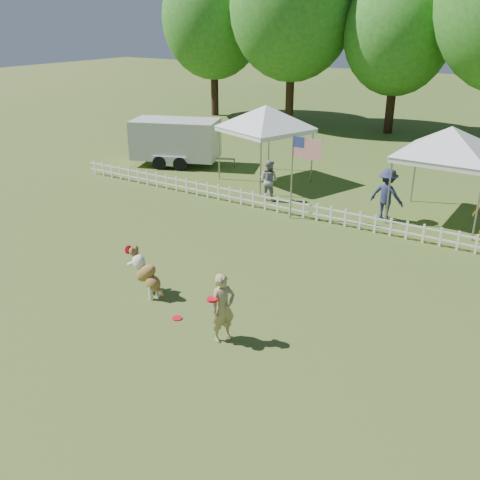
{
  "coord_description": "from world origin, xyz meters",
  "views": [
    {
      "loc": [
        6.66,
        -8.46,
        6.33
      ],
      "look_at": [
        -0.08,
        2.0,
        1.1
      ],
      "focal_mm": 40.0,
      "sensor_mm": 36.0,
      "label": 1
    }
  ],
  "objects_px": {
    "canopy_tent_left": "(265,145)",
    "cargo_trailer": "(176,142)",
    "handler": "(223,308)",
    "dog": "(147,273)",
    "spectator_b": "(387,195)",
    "frisbee_on_turf": "(177,318)",
    "spectator_a": "(269,180)",
    "flag_pole": "(292,177)",
    "canopy_tent_right": "(445,175)"
  },
  "relations": [
    {
      "from": "canopy_tent_left",
      "to": "spectator_b",
      "type": "xyz_separation_m",
      "value": [
        5.71,
        -1.8,
        -0.63
      ]
    },
    {
      "from": "canopy_tent_right",
      "to": "frisbee_on_turf",
      "type": "bearing_deg",
      "value": -107.95
    },
    {
      "from": "dog",
      "to": "cargo_trailer",
      "type": "height_order",
      "value": "cargo_trailer"
    },
    {
      "from": "canopy_tent_right",
      "to": "spectator_a",
      "type": "xyz_separation_m",
      "value": [
        -5.86,
        -1.32,
        -0.77
      ]
    },
    {
      "from": "dog",
      "to": "spectator_b",
      "type": "height_order",
      "value": "spectator_b"
    },
    {
      "from": "canopy_tent_left",
      "to": "spectator_a",
      "type": "xyz_separation_m",
      "value": [
        1.37,
        -2.05,
        -0.76
      ]
    },
    {
      "from": "dog",
      "to": "canopy_tent_right",
      "type": "height_order",
      "value": "canopy_tent_right"
    },
    {
      "from": "spectator_b",
      "to": "canopy_tent_left",
      "type": "bearing_deg",
      "value": -11.01
    },
    {
      "from": "handler",
      "to": "cargo_trailer",
      "type": "bearing_deg",
      "value": 66.4
    },
    {
      "from": "handler",
      "to": "canopy_tent_right",
      "type": "height_order",
      "value": "canopy_tent_right"
    },
    {
      "from": "canopy_tent_right",
      "to": "cargo_trailer",
      "type": "xyz_separation_m",
      "value": [
        -11.94,
        0.81,
        -0.48
      ]
    },
    {
      "from": "canopy_tent_left",
      "to": "cargo_trailer",
      "type": "distance_m",
      "value": 4.74
    },
    {
      "from": "spectator_a",
      "to": "canopy_tent_left",
      "type": "bearing_deg",
      "value": -55.31
    },
    {
      "from": "handler",
      "to": "canopy_tent_left",
      "type": "height_order",
      "value": "canopy_tent_left"
    },
    {
      "from": "flag_pole",
      "to": "spectator_b",
      "type": "distance_m",
      "value": 3.2
    },
    {
      "from": "spectator_a",
      "to": "spectator_b",
      "type": "distance_m",
      "value": 4.35
    },
    {
      "from": "canopy_tent_left",
      "to": "flag_pole",
      "type": "bearing_deg",
      "value": -28.83
    },
    {
      "from": "canopy_tent_right",
      "to": "flag_pole",
      "type": "distance_m",
      "value": 5.0
    },
    {
      "from": "canopy_tent_left",
      "to": "spectator_a",
      "type": "distance_m",
      "value": 2.58
    },
    {
      "from": "canopy_tent_right",
      "to": "flag_pole",
      "type": "xyz_separation_m",
      "value": [
        -4.25,
        -2.62,
        -0.1
      ]
    },
    {
      "from": "canopy_tent_right",
      "to": "spectator_b",
      "type": "height_order",
      "value": "canopy_tent_right"
    },
    {
      "from": "spectator_b",
      "to": "dog",
      "type": "bearing_deg",
      "value": 75.59
    },
    {
      "from": "handler",
      "to": "spectator_b",
      "type": "height_order",
      "value": "spectator_b"
    },
    {
      "from": "frisbee_on_turf",
      "to": "spectator_b",
      "type": "xyz_separation_m",
      "value": [
        1.84,
        8.74,
        0.87
      ]
    },
    {
      "from": "cargo_trailer",
      "to": "handler",
      "type": "bearing_deg",
      "value": -68.57
    },
    {
      "from": "frisbee_on_turf",
      "to": "cargo_trailer",
      "type": "height_order",
      "value": "cargo_trailer"
    },
    {
      "from": "handler",
      "to": "dog",
      "type": "bearing_deg",
      "value": 100.73
    },
    {
      "from": "dog",
      "to": "spectator_b",
      "type": "relative_size",
      "value": 0.67
    },
    {
      "from": "frisbee_on_turf",
      "to": "spectator_a",
      "type": "bearing_deg",
      "value": 106.46
    },
    {
      "from": "handler",
      "to": "dog",
      "type": "height_order",
      "value": "handler"
    },
    {
      "from": "handler",
      "to": "canopy_tent_left",
      "type": "xyz_separation_m",
      "value": [
        -5.22,
        10.65,
        0.75
      ]
    },
    {
      "from": "dog",
      "to": "spectator_a",
      "type": "relative_size",
      "value": 0.78
    },
    {
      "from": "dog",
      "to": "spectator_a",
      "type": "xyz_separation_m",
      "value": [
        -1.19,
        7.99,
        0.17
      ]
    },
    {
      "from": "canopy_tent_left",
      "to": "cargo_trailer",
      "type": "relative_size",
      "value": 0.63
    },
    {
      "from": "canopy_tent_left",
      "to": "canopy_tent_right",
      "type": "distance_m",
      "value": 7.26
    },
    {
      "from": "handler",
      "to": "flag_pole",
      "type": "relative_size",
      "value": 0.53
    },
    {
      "from": "flag_pole",
      "to": "handler",
      "type": "bearing_deg",
      "value": -71.65
    },
    {
      "from": "cargo_trailer",
      "to": "flag_pole",
      "type": "xyz_separation_m",
      "value": [
        7.69,
        -3.43,
        0.38
      ]
    },
    {
      "from": "canopy_tent_right",
      "to": "cargo_trailer",
      "type": "height_order",
      "value": "canopy_tent_right"
    },
    {
      "from": "frisbee_on_turf",
      "to": "handler",
      "type": "bearing_deg",
      "value": -4.66
    },
    {
      "from": "cargo_trailer",
      "to": "frisbee_on_turf",
      "type": "bearing_deg",
      "value": -72.42
    },
    {
      "from": "canopy_tent_left",
      "to": "flag_pole",
      "type": "xyz_separation_m",
      "value": [
        2.97,
        -3.36,
        -0.09
      ]
    },
    {
      "from": "frisbee_on_turf",
      "to": "spectator_a",
      "type": "xyz_separation_m",
      "value": [
        -2.51,
        8.48,
        0.74
      ]
    },
    {
      "from": "canopy_tent_right",
      "to": "spectator_a",
      "type": "height_order",
      "value": "canopy_tent_right"
    },
    {
      "from": "canopy_tent_left",
      "to": "canopy_tent_right",
      "type": "bearing_deg",
      "value": 13.85
    },
    {
      "from": "canopy_tent_left",
      "to": "spectator_a",
      "type": "height_order",
      "value": "canopy_tent_left"
    },
    {
      "from": "canopy_tent_left",
      "to": "cargo_trailer",
      "type": "xyz_separation_m",
      "value": [
        -4.72,
        0.07,
        -0.46
      ]
    },
    {
      "from": "dog",
      "to": "canopy_tent_left",
      "type": "bearing_deg",
      "value": 113.02
    },
    {
      "from": "cargo_trailer",
      "to": "spectator_b",
      "type": "bearing_deg",
      "value": -31.59
    },
    {
      "from": "frisbee_on_turf",
      "to": "cargo_trailer",
      "type": "xyz_separation_m",
      "value": [
        -8.59,
        10.6,
        1.04
      ]
    }
  ]
}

